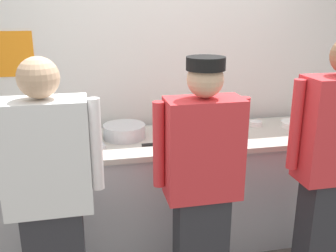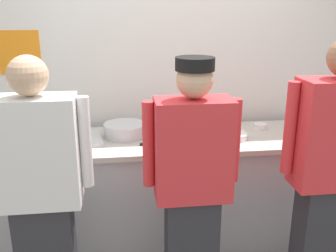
# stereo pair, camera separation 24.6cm
# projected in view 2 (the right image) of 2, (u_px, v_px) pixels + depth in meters

# --- Properties ---
(wall_back) EXTENTS (4.91, 0.11, 2.96)m
(wall_back) POSITION_uv_depth(u_px,v_px,m) (163.00, 57.00, 3.27)
(wall_back) COLOR silver
(wall_back) RESTS_ON ground
(prep_counter) EXTENTS (3.13, 0.71, 0.92)m
(prep_counter) POSITION_uv_depth(u_px,v_px,m) (171.00, 191.00, 3.12)
(prep_counter) COLOR #B2B2B7
(prep_counter) RESTS_ON ground
(chef_near_left) EXTENTS (0.61, 0.24, 1.66)m
(chef_near_left) POSITION_uv_depth(u_px,v_px,m) (41.00, 191.00, 2.21)
(chef_near_left) COLOR #2D2D33
(chef_near_left) RESTS_ON ground
(chef_center) EXTENTS (0.59, 0.24, 1.63)m
(chef_center) POSITION_uv_depth(u_px,v_px,m) (192.00, 183.00, 2.33)
(chef_center) COLOR #2D2D33
(chef_center) RESTS_ON ground
(chef_far_right) EXTENTS (0.63, 0.24, 1.74)m
(chef_far_right) POSITION_uv_depth(u_px,v_px,m) (331.00, 172.00, 2.36)
(chef_far_right) COLOR #2D2D33
(chef_far_right) RESTS_ON ground
(plate_stack_front) EXTENTS (0.24, 0.24, 0.05)m
(plate_stack_front) POSITION_uv_depth(u_px,v_px,m) (301.00, 128.00, 3.15)
(plate_stack_front) COLOR white
(plate_stack_front) RESTS_ON prep_counter
(plate_stack_rear) EXTENTS (0.21, 0.21, 0.05)m
(plate_stack_rear) POSITION_uv_depth(u_px,v_px,m) (234.00, 136.00, 2.96)
(plate_stack_rear) COLOR white
(plate_stack_rear) RESTS_ON prep_counter
(mixing_bowl_steel) EXTENTS (0.33, 0.33, 0.10)m
(mixing_bowl_steel) POSITION_uv_depth(u_px,v_px,m) (125.00, 130.00, 3.00)
(mixing_bowl_steel) COLOR #B7BABF
(mixing_bowl_steel) RESTS_ON prep_counter
(sheet_tray) EXTENTS (0.54, 0.42, 0.02)m
(sheet_tray) POSITION_uv_depth(u_px,v_px,m) (68.00, 141.00, 2.88)
(sheet_tray) COLOR #B7BABF
(sheet_tray) RESTS_ON prep_counter
(squeeze_bottle_primary) EXTENTS (0.06, 0.06, 0.21)m
(squeeze_bottle_primary) POSITION_uv_depth(u_px,v_px,m) (165.00, 122.00, 3.05)
(squeeze_bottle_primary) COLOR red
(squeeze_bottle_primary) RESTS_ON prep_counter
(squeeze_bottle_secondary) EXTENTS (0.06, 0.06, 0.20)m
(squeeze_bottle_secondary) POSITION_uv_depth(u_px,v_px,m) (213.00, 123.00, 3.04)
(squeeze_bottle_secondary) COLOR #E5E066
(squeeze_bottle_secondary) RESTS_ON prep_counter
(ramekin_red_sauce) EXTENTS (0.11, 0.11, 0.04)m
(ramekin_red_sauce) POSITION_uv_depth(u_px,v_px,m) (23.00, 139.00, 2.89)
(ramekin_red_sauce) COLOR white
(ramekin_red_sauce) RESTS_ON prep_counter
(ramekin_orange_sauce) EXTENTS (0.11, 0.11, 0.04)m
(ramekin_orange_sauce) POSITION_uv_depth(u_px,v_px,m) (260.00, 126.00, 3.21)
(ramekin_orange_sauce) COLOR white
(ramekin_orange_sauce) RESTS_ON prep_counter
(ramekin_yellow_sauce) EXTENTS (0.09, 0.09, 0.04)m
(ramekin_yellow_sauce) POSITION_uv_depth(u_px,v_px,m) (176.00, 134.00, 3.00)
(ramekin_yellow_sauce) COLOR white
(ramekin_yellow_sauce) RESTS_ON prep_counter
(chefs_knife) EXTENTS (0.28, 0.03, 0.02)m
(chefs_knife) POSITION_uv_depth(u_px,v_px,m) (155.00, 144.00, 2.84)
(chefs_knife) COLOR #B7BABF
(chefs_knife) RESTS_ON prep_counter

